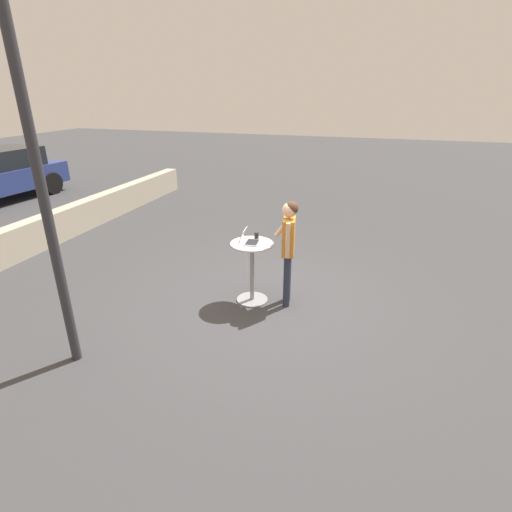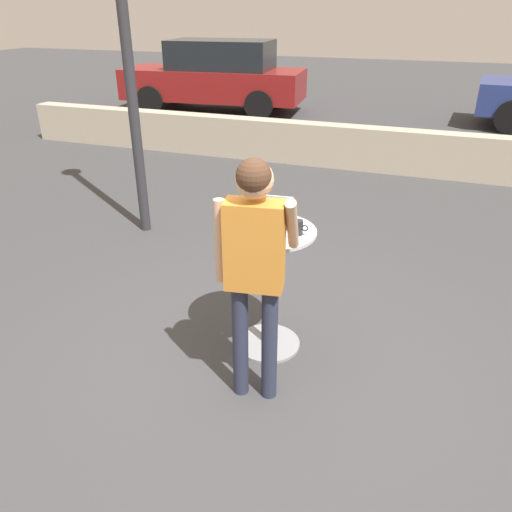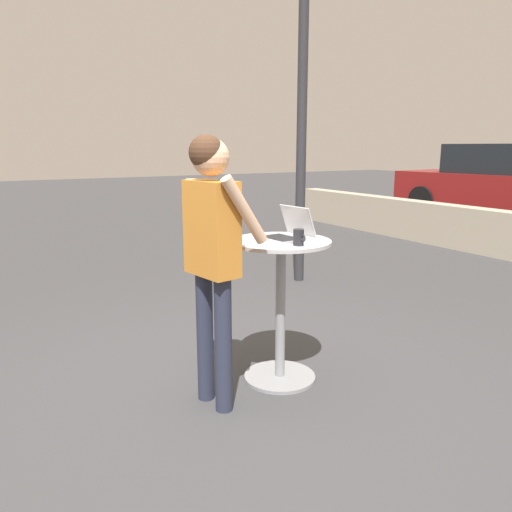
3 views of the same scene
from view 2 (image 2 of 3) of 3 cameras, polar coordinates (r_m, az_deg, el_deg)
ground_plane at (r=3.88m, az=0.85°, el=-13.48°), size 50.00×50.00×0.00m
pavement_kerb at (r=8.72m, az=13.27°, el=11.81°), size 13.50×0.35×0.71m
cafe_table at (r=3.84m, az=1.49°, el=-2.51°), size 0.70×0.70×1.03m
laptop at (r=3.69m, az=1.74°, el=4.05°), size 0.33×0.34×0.23m
coffee_mug at (r=3.58m, az=4.86°, el=3.27°), size 0.11×0.07×0.11m
standing_person at (r=3.11m, az=-0.17°, el=0.03°), size 0.52×0.42×1.74m
parked_car_near_street at (r=13.58m, az=-4.61°, el=19.82°), size 4.71×2.15×1.73m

